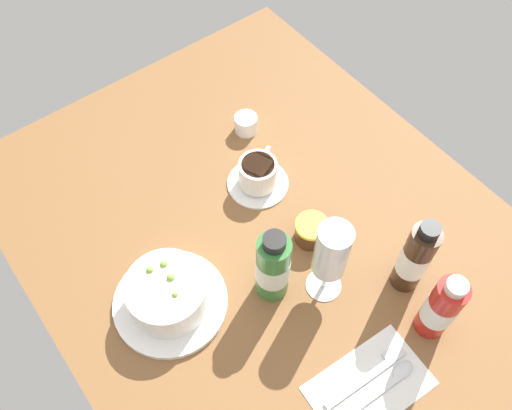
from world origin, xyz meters
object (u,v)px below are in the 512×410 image
Objects in this scene: cutlery_setting at (372,384)px; wine_glass at (331,254)px; sauce_bottle_brown at (415,258)px; sauce_bottle_red at (441,308)px; jam_jar at (311,231)px; sauce_bottle_green at (273,267)px; porridge_bowl at (168,295)px; coffee_cup at (258,175)px; creamer_jug at (245,124)px.

wine_glass is at bearing 163.15° from cutlery_setting.
sauce_bottle_brown is 9.10cm from sauce_bottle_red.
cutlery_setting is 3.27× the size of jam_jar.
jam_jar is 0.33× the size of sauce_bottle_brown.
wine_glass is 1.08× the size of sauce_bottle_green.
wine_glass reaches higher than sauce_bottle_green.
porridge_bowl is 1.22× the size of sauce_bottle_red.
coffee_cup is at bearing -179.52° from jam_jar.
sauce_bottle_red is at bearing 10.90° from jam_jar.
porridge_bowl is 36.83cm from cutlery_setting.
porridge_bowl is 1.06× the size of wine_glass.
coffee_cup is 1.99× the size of jam_jar.
porridge_bowl is 28.73cm from jam_jar.
jam_jar reaches higher than cutlery_setting.
creamer_jug reaches higher than cutlery_setting.
wine_glass is 1.01× the size of sauce_bottle_brown.
sauce_bottle_green is at bearing 62.80° from porridge_bowl.
creamer_jug is 0.34× the size of sauce_bottle_red.
sauce_bottle_red is at bearing 94.87° from cutlery_setting.
creamer_jug is 55.01cm from sauce_bottle_red.
sauce_bottle_red is at bearing 6.94° from coffee_cup.
sauce_bottle_green is at bearing -124.35° from sauce_bottle_brown.
cutlery_setting is at bearing -60.79° from sauce_bottle_brown.
sauce_bottle_green reaches higher than coffee_cup.
wine_glass reaches higher than cutlery_setting.
porridge_bowl is 1.62× the size of coffee_cup.
coffee_cup is 16.04cm from jam_jar.
coffee_cup is (-11.24, 28.16, -0.83)cm from porridge_bowl.
sauce_bottle_green is 1.06× the size of sauce_bottle_red.
coffee_cup is 0.71× the size of sauce_bottle_green.
sauce_bottle_green is (-23.43, -2.12, 7.80)cm from cutlery_setting.
porridge_bowl is at bearing -150.03° from cutlery_setting.
coffee_cup is at bearing 148.53° from sauce_bottle_green.
creamer_jug is at bearing 153.05° from coffee_cup.
cutlery_setting is 16.71cm from sauce_bottle_red.
porridge_bowl reaches higher than cutlery_setting.
sauce_bottle_red is at bearing -17.73° from sauce_bottle_brown.
jam_jar is (4.79, 28.30, -1.37)cm from porridge_bowl.
wine_glass is at bearing 59.82° from porridge_bowl.
porridge_bowl is 1.07× the size of sauce_bottle_brown.
coffee_cup is 42.27cm from sauce_bottle_red.
coffee_cup is 27.05cm from wine_glass.
sauce_bottle_brown is at bearing 56.70° from wine_glass.
sauce_bottle_brown is (-9.89, 17.69, 8.36)cm from cutlery_setting.
sauce_bottle_red is (16.67, 9.50, -4.66)cm from wine_glass.
wine_glass reaches higher than coffee_cup.
cutlery_setting is 21.93cm from sauce_bottle_brown.
sauce_bottle_brown is at bearing 1.53° from creamer_jug.
creamer_jug is 0.89× the size of jam_jar.
sauce_bottle_green reaches higher than cutlery_setting.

